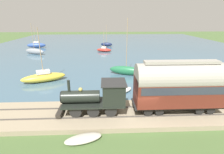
{
  "coord_description": "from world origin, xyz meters",
  "views": [
    {
      "loc": [
        -13.67,
        3.23,
        8.8
      ],
      "look_at": [
        8.09,
        2.26,
        1.32
      ],
      "focal_mm": 28.0,
      "sensor_mm": 36.0,
      "label": 1
    }
  ],
  "objects_px": {
    "sailboat_navy": "(107,44)",
    "sailboat_yellow": "(44,77)",
    "sailboat_red": "(104,50)",
    "rowboat_off_pier": "(192,72)",
    "sailboat_gray": "(35,51)",
    "beached_dinghy": "(83,139)",
    "sailboat_blue": "(36,45)",
    "rowboat_far_out": "(126,90)",
    "passenger_coach": "(179,84)",
    "steam_locomotive": "(100,95)",
    "sailboat_green": "(126,70)"
  },
  "relations": [
    {
      "from": "steam_locomotive",
      "to": "beached_dinghy",
      "type": "distance_m",
      "value": 4.04
    },
    {
      "from": "sailboat_navy",
      "to": "sailboat_green",
      "type": "relative_size",
      "value": 0.75
    },
    {
      "from": "sailboat_navy",
      "to": "sailboat_gray",
      "type": "height_order",
      "value": "sailboat_gray"
    },
    {
      "from": "sailboat_yellow",
      "to": "sailboat_red",
      "type": "distance_m",
      "value": 24.44
    },
    {
      "from": "sailboat_gray",
      "to": "sailboat_green",
      "type": "relative_size",
      "value": 0.85
    },
    {
      "from": "sailboat_red",
      "to": "beached_dinghy",
      "type": "relative_size",
      "value": 1.85
    },
    {
      "from": "sailboat_blue",
      "to": "sailboat_yellow",
      "type": "bearing_deg",
      "value": -164.55
    },
    {
      "from": "sailboat_blue",
      "to": "beached_dinghy",
      "type": "bearing_deg",
      "value": -162.41
    },
    {
      "from": "sailboat_navy",
      "to": "sailboat_yellow",
      "type": "height_order",
      "value": "sailboat_yellow"
    },
    {
      "from": "passenger_coach",
      "to": "sailboat_gray",
      "type": "relative_size",
      "value": 1.08
    },
    {
      "from": "rowboat_off_pier",
      "to": "beached_dinghy",
      "type": "relative_size",
      "value": 0.77
    },
    {
      "from": "sailboat_gray",
      "to": "sailboat_red",
      "type": "height_order",
      "value": "sailboat_gray"
    },
    {
      "from": "steam_locomotive",
      "to": "sailboat_gray",
      "type": "distance_m",
      "value": 34.44
    },
    {
      "from": "steam_locomotive",
      "to": "sailboat_gray",
      "type": "relative_size",
      "value": 0.82
    },
    {
      "from": "passenger_coach",
      "to": "sailboat_navy",
      "type": "relative_size",
      "value": 1.23
    },
    {
      "from": "sailboat_yellow",
      "to": "rowboat_off_pier",
      "type": "distance_m",
      "value": 23.21
    },
    {
      "from": "passenger_coach",
      "to": "sailboat_navy",
      "type": "xyz_separation_m",
      "value": [
        41.9,
        5.85,
        -2.52
      ]
    },
    {
      "from": "sailboat_yellow",
      "to": "beached_dinghy",
      "type": "distance_m",
      "value": 14.88
    },
    {
      "from": "sailboat_yellow",
      "to": "sailboat_blue",
      "type": "xyz_separation_m",
      "value": [
        30.37,
        11.93,
        0.08
      ]
    },
    {
      "from": "passenger_coach",
      "to": "sailboat_blue",
      "type": "height_order",
      "value": "sailboat_blue"
    },
    {
      "from": "sailboat_yellow",
      "to": "sailboat_red",
      "type": "relative_size",
      "value": 1.37
    },
    {
      "from": "rowboat_far_out",
      "to": "passenger_coach",
      "type": "bearing_deg",
      "value": 166.53
    },
    {
      "from": "passenger_coach",
      "to": "rowboat_off_pier",
      "type": "bearing_deg",
      "value": -31.68
    },
    {
      "from": "sailboat_yellow",
      "to": "beached_dinghy",
      "type": "relative_size",
      "value": 2.53
    },
    {
      "from": "sailboat_blue",
      "to": "rowboat_far_out",
      "type": "xyz_separation_m",
      "value": [
        -34.52,
        -23.28,
        -0.52
      ]
    },
    {
      "from": "passenger_coach",
      "to": "beached_dinghy",
      "type": "distance_m",
      "value": 9.35
    },
    {
      "from": "passenger_coach",
      "to": "sailboat_yellow",
      "type": "height_order",
      "value": "sailboat_yellow"
    },
    {
      "from": "passenger_coach",
      "to": "sailboat_gray",
      "type": "distance_m",
      "value": 38.44
    },
    {
      "from": "sailboat_navy",
      "to": "sailboat_gray",
      "type": "xyz_separation_m",
      "value": [
        -11.97,
        18.15,
        0.12
      ]
    },
    {
      "from": "steam_locomotive",
      "to": "rowboat_off_pier",
      "type": "relative_size",
      "value": 2.65
    },
    {
      "from": "sailboat_red",
      "to": "rowboat_off_pier",
      "type": "distance_m",
      "value": 24.73
    },
    {
      "from": "rowboat_off_pier",
      "to": "sailboat_red",
      "type": "bearing_deg",
      "value": 7.6
    },
    {
      "from": "sailboat_navy",
      "to": "sailboat_blue",
      "type": "bearing_deg",
      "value": 106.17
    },
    {
      "from": "beached_dinghy",
      "to": "sailboat_red",
      "type": "bearing_deg",
      "value": -2.52
    },
    {
      "from": "sailboat_green",
      "to": "beached_dinghy",
      "type": "xyz_separation_m",
      "value": [
        -15.79,
        5.11,
        -0.52
      ]
    },
    {
      "from": "rowboat_far_out",
      "to": "sailboat_yellow",
      "type": "bearing_deg",
      "value": 21.38
    },
    {
      "from": "sailboat_gray",
      "to": "rowboat_off_pier",
      "type": "bearing_deg",
      "value": -94.9
    },
    {
      "from": "passenger_coach",
      "to": "sailboat_red",
      "type": "distance_m",
      "value": 33.42
    },
    {
      "from": "steam_locomotive",
      "to": "sailboat_green",
      "type": "distance_m",
      "value": 13.16
    },
    {
      "from": "sailboat_blue",
      "to": "sailboat_green",
      "type": "bearing_deg",
      "value": -144.96
    },
    {
      "from": "passenger_coach",
      "to": "beached_dinghy",
      "type": "relative_size",
      "value": 2.69
    },
    {
      "from": "passenger_coach",
      "to": "rowboat_far_out",
      "type": "bearing_deg",
      "value": 35.06
    },
    {
      "from": "sailboat_green",
      "to": "beached_dinghy",
      "type": "distance_m",
      "value": 16.6
    },
    {
      "from": "sailboat_green",
      "to": "beached_dinghy",
      "type": "height_order",
      "value": "sailboat_green"
    },
    {
      "from": "sailboat_navy",
      "to": "rowboat_far_out",
      "type": "height_order",
      "value": "sailboat_navy"
    },
    {
      "from": "steam_locomotive",
      "to": "sailboat_yellow",
      "type": "distance_m",
      "value": 12.89
    },
    {
      "from": "sailboat_yellow",
      "to": "sailboat_gray",
      "type": "distance_m",
      "value": 21.95
    },
    {
      "from": "sailboat_red",
      "to": "sailboat_green",
      "type": "bearing_deg",
      "value": -155.07
    },
    {
      "from": "rowboat_off_pier",
      "to": "beached_dinghy",
      "type": "bearing_deg",
      "value": 106.72
    },
    {
      "from": "steam_locomotive",
      "to": "sailboat_red",
      "type": "distance_m",
      "value": 32.69
    }
  ]
}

